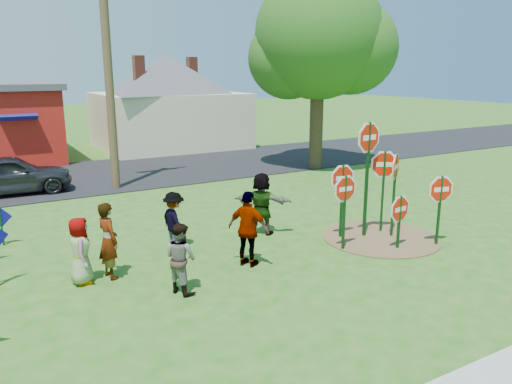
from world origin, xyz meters
The scene contains 21 objects.
ground centered at (0.00, 0.00, 0.00)m, with size 120.00×120.00×0.00m, color #235919.
road centered at (0.00, 11.50, 0.02)m, with size 120.00×7.50×0.04m, color black.
dirt_patch centered at (4.50, -1.00, 0.01)m, with size 3.20×3.20×0.03m, color brown.
cream_house centered at (5.50, 18.00, 2.92)m, with size 9.40×9.40×6.50m.
stop_sign_a centered at (3.00, -1.17, 1.44)m, with size 0.94×0.06×2.10m.
stop_sign_b centered at (4.20, -0.64, 2.45)m, with size 1.13×0.14×3.35m.
stop_sign_c centered at (4.90, -0.56, 1.74)m, with size 0.89×0.57×2.50m.
stop_sign_d centered at (4.85, -1.04, 1.79)m, with size 0.83×0.55×2.48m.
stop_sign_e centered at (4.28, -1.83, 1.00)m, with size 0.96×0.12×1.56m.
stop_sign_f centered at (5.40, -2.14, 1.40)m, with size 0.94×0.28×2.01m.
stop_sign_g centered at (3.57, -0.38, 1.51)m, with size 0.99×0.14×2.19m.
blue_diamond_d centered at (-4.59, 3.64, 0.65)m, with size 0.56×0.11×1.06m.
person_a centered at (-3.28, 0.08, 0.75)m, with size 0.73×0.48×1.49m, color #37407C.
person_b centered at (-2.67, 0.07, 0.87)m, with size 0.64×0.42×1.74m, color #267E60.
person_c centered at (-1.56, -1.43, 0.75)m, with size 0.73×0.57×1.51m, color #8C5D40.
person_d centered at (-0.73, 1.10, 0.76)m, with size 0.98×0.56×1.52m, color #2F2F34.
person_e centered at (0.36, -0.88, 0.91)m, with size 1.07×0.44×1.82m, color #4B3159.
person_f centered at (1.84, 1.00, 0.89)m, with size 1.65×0.53×1.78m, color #235435.
suv centered at (-3.92, 9.59, 0.78)m, with size 1.74×4.32×1.47m, color #323338.
utility_pole centered at (-0.27, 8.63, 5.41)m, with size 2.52×0.32×10.28m.
leafy_tree centered at (9.14, 8.06, 5.74)m, with size 6.27×5.72×8.91m.
Camera 1 is at (-5.08, -10.61, 4.56)m, focal length 35.00 mm.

